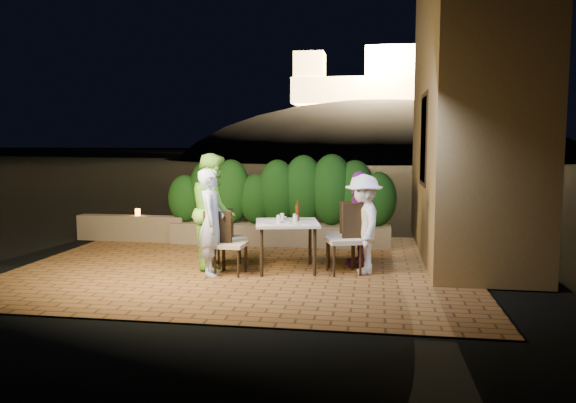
% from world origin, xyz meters
% --- Properties ---
extents(ground, '(400.00, 400.00, 0.00)m').
position_xyz_m(ground, '(0.00, 0.00, -0.02)').
color(ground, black).
rests_on(ground, ground).
extents(terrace_floor, '(7.00, 6.00, 0.15)m').
position_xyz_m(terrace_floor, '(0.00, 0.50, -0.07)').
color(terrace_floor, brown).
rests_on(terrace_floor, ground).
extents(building_wall, '(1.60, 5.00, 5.00)m').
position_xyz_m(building_wall, '(3.60, 2.00, 2.50)').
color(building_wall, olive).
rests_on(building_wall, ground).
extents(window_pane, '(0.08, 1.00, 1.40)m').
position_xyz_m(window_pane, '(2.82, 1.50, 2.00)').
color(window_pane, black).
rests_on(window_pane, building_wall).
extents(window_frame, '(0.06, 1.15, 1.55)m').
position_xyz_m(window_frame, '(2.81, 1.50, 2.00)').
color(window_frame, black).
rests_on(window_frame, building_wall).
extents(planter, '(4.20, 0.55, 0.40)m').
position_xyz_m(planter, '(0.20, 2.30, 0.20)').
color(planter, '#6F6247').
rests_on(planter, ground).
extents(hedge, '(4.00, 0.70, 1.10)m').
position_xyz_m(hedge, '(0.20, 2.30, 0.95)').
color(hedge, '#11360E').
rests_on(hedge, planter).
extents(parapet, '(2.20, 0.30, 0.50)m').
position_xyz_m(parapet, '(-2.80, 2.30, 0.25)').
color(parapet, '#6F6247').
rests_on(parapet, ground).
extents(hill, '(52.00, 40.00, 22.00)m').
position_xyz_m(hill, '(2.00, 60.00, -4.00)').
color(hill, black).
rests_on(hill, ground).
extents(fortress, '(26.00, 8.00, 8.00)m').
position_xyz_m(fortress, '(2.00, 60.00, 10.50)').
color(fortress, '#FFCC7A').
rests_on(fortress, hill).
extents(dining_table, '(1.11, 1.11, 0.75)m').
position_xyz_m(dining_table, '(0.68, 0.18, 0.38)').
color(dining_table, white).
rests_on(dining_table, ground).
extents(plate_nw, '(0.20, 0.20, 0.01)m').
position_xyz_m(plate_nw, '(0.45, -0.07, 0.76)').
color(plate_nw, white).
rests_on(plate_nw, dining_table).
extents(plate_sw, '(0.19, 0.19, 0.01)m').
position_xyz_m(plate_sw, '(0.38, 0.37, 0.76)').
color(plate_sw, white).
rests_on(plate_sw, dining_table).
extents(plate_ne, '(0.21, 0.21, 0.01)m').
position_xyz_m(plate_ne, '(0.99, -0.01, 0.76)').
color(plate_ne, white).
rests_on(plate_ne, dining_table).
extents(plate_se, '(0.20, 0.20, 0.01)m').
position_xyz_m(plate_se, '(0.92, 0.44, 0.76)').
color(plate_se, white).
rests_on(plate_se, dining_table).
extents(plate_centre, '(0.25, 0.25, 0.01)m').
position_xyz_m(plate_centre, '(0.65, 0.20, 0.76)').
color(plate_centre, white).
rests_on(plate_centre, dining_table).
extents(plate_front, '(0.21, 0.21, 0.01)m').
position_xyz_m(plate_front, '(0.83, -0.11, 0.76)').
color(plate_front, white).
rests_on(plate_front, dining_table).
extents(glass_nw, '(0.07, 0.07, 0.12)m').
position_xyz_m(glass_nw, '(0.59, 0.04, 0.81)').
color(glass_nw, silver).
rests_on(glass_nw, dining_table).
extents(glass_sw, '(0.06, 0.06, 0.11)m').
position_xyz_m(glass_sw, '(0.58, 0.37, 0.80)').
color(glass_sw, silver).
rests_on(glass_sw, dining_table).
extents(glass_ne, '(0.07, 0.07, 0.12)m').
position_xyz_m(glass_ne, '(0.83, 0.07, 0.81)').
color(glass_ne, silver).
rests_on(glass_ne, dining_table).
extents(glass_se, '(0.06, 0.06, 0.11)m').
position_xyz_m(glass_se, '(0.79, 0.35, 0.80)').
color(glass_se, silver).
rests_on(glass_se, dining_table).
extents(beer_bottle, '(0.06, 0.06, 0.32)m').
position_xyz_m(beer_bottle, '(0.83, 0.28, 0.91)').
color(beer_bottle, '#451E0B').
rests_on(beer_bottle, dining_table).
extents(bowl, '(0.18, 0.18, 0.04)m').
position_xyz_m(bowl, '(0.55, 0.44, 0.77)').
color(bowl, white).
rests_on(bowl, dining_table).
extents(chair_left_front, '(0.46, 0.46, 0.94)m').
position_xyz_m(chair_left_front, '(-0.10, -0.22, 0.47)').
color(chair_left_front, black).
rests_on(chair_left_front, ground).
extents(chair_left_back, '(0.59, 0.59, 0.93)m').
position_xyz_m(chair_left_back, '(-0.20, 0.27, 0.46)').
color(chair_left_back, black).
rests_on(chair_left_back, ground).
extents(chair_right_front, '(0.62, 0.62, 1.05)m').
position_xyz_m(chair_right_front, '(1.55, 0.11, 0.53)').
color(chair_right_front, black).
rests_on(chair_right_front, ground).
extents(chair_right_back, '(0.52, 0.52, 1.03)m').
position_xyz_m(chair_right_back, '(1.48, 0.64, 0.51)').
color(chair_right_back, black).
rests_on(chair_right_back, ground).
extents(diner_blue, '(0.47, 0.63, 1.57)m').
position_xyz_m(diner_blue, '(-0.36, -0.29, 0.79)').
color(diner_blue, '#C1DAF8').
rests_on(diner_blue, ground).
extents(diner_green, '(0.89, 1.02, 1.79)m').
position_xyz_m(diner_green, '(-0.49, 0.25, 0.89)').
color(diner_green, '#76C93F').
rests_on(diner_green, ground).
extents(diner_white, '(0.71, 1.04, 1.48)m').
position_xyz_m(diner_white, '(1.84, 0.15, 0.74)').
color(diner_white, white).
rests_on(diner_white, ground).
extents(diner_purple, '(0.51, 0.93, 1.51)m').
position_xyz_m(diner_purple, '(1.76, 0.69, 0.75)').
color(diner_purple, '#772A7F').
rests_on(diner_purple, ground).
extents(parapet_lamp, '(0.10, 0.10, 0.14)m').
position_xyz_m(parapet_lamp, '(-2.67, 2.30, 0.57)').
color(parapet_lamp, orange).
rests_on(parapet_lamp, parapet).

